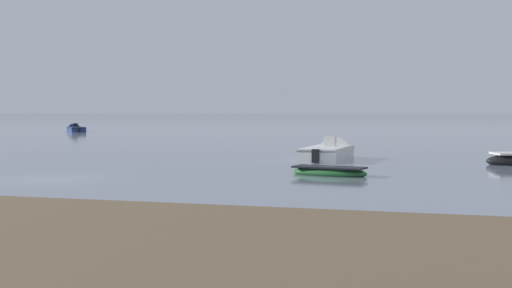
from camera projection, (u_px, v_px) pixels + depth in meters
ground_plane at (45, 180)px, 27.36m from camera, size 800.00×800.00×0.00m
motorboat_moored_1 at (330, 154)px, 38.81m from camera, size 2.49×6.20×2.07m
motorboat_moored_2 at (75, 130)px, 86.55m from camera, size 4.60×5.00×1.74m
rowboat_moored_1 at (329, 172)px, 29.15m from camera, size 3.59×1.81×0.54m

